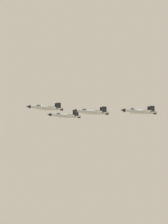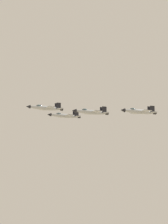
{
  "view_description": "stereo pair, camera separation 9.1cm",
  "coord_description": "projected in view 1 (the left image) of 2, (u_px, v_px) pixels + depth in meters",
  "views": [
    {
      "loc": [
        -33.13,
        169.35,
        100.52
      ],
      "look_at": [
        -32.79,
        -12.22,
        128.95
      ],
      "focal_mm": 63.15,
      "sensor_mm": 36.0,
      "label": 1
    },
    {
      "loc": [
        -33.22,
        169.35,
        100.52
      ],
      "look_at": [
        -32.79,
        -12.22,
        128.95
      ],
      "focal_mm": 63.15,
      "sensor_mm": 36.0,
      "label": 2
    }
  ],
  "objects": [
    {
      "name": "jet_right_wingman",
      "position": [
        65.0,
        116.0,
        202.22
      ],
      "size": [
        17.18,
        11.67,
        3.94
      ],
      "rotation": [
        0.0,
        0.0,
        0.5
      ],
      "color": "#9EA3A8"
    },
    {
      "name": "jet_lead",
      "position": [
        46.0,
        108.0,
        182.47
      ],
      "size": [
        16.86,
        11.35,
        3.84
      ],
      "rotation": [
        0.0,
        0.0,
        0.48
      ],
      "color": "#9EA3A8"
    },
    {
      "name": "jet_left_wingman",
      "position": [
        91.0,
        112.0,
        177.53
      ],
      "size": [
        17.16,
        11.56,
        3.92
      ],
      "rotation": [
        0.0,
        0.0,
        0.49
      ],
      "color": "#9EA3A8"
    },
    {
      "name": "jet_left_outer",
      "position": [
        139.0,
        111.0,
        172.92
      ],
      "size": [
        17.35,
        11.68,
        3.95
      ],
      "rotation": [
        0.0,
        0.0,
        0.48
      ],
      "color": "#9EA3A8"
    }
  ]
}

